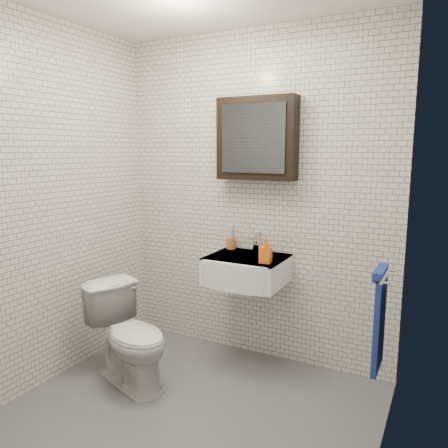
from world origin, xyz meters
TOP-DOWN VIEW (x-y plane):
  - ground at (0.00, 0.00)m, footprint 2.20×2.00m
  - room_shell at (0.00, 0.00)m, footprint 2.22×2.02m
  - washbasin at (0.05, 0.73)m, footprint 0.55×0.50m
  - faucet at (0.05, 0.93)m, footprint 0.06×0.20m
  - mirror_cabinet at (0.05, 0.93)m, footprint 0.60×0.15m
  - towel_rail at (1.04, 0.35)m, footprint 0.09×0.30m
  - toothbrush_cup at (-0.16, 0.94)m, footprint 0.09×0.09m
  - soap_bottle at (0.24, 0.66)m, footprint 0.09×0.09m
  - toilet at (-0.56, 0.17)m, footprint 0.77×0.60m

SIDE VIEW (x-z plane):
  - ground at x=0.00m, z-range 0.00..0.01m
  - toilet at x=-0.56m, z-range 0.00..0.69m
  - towel_rail at x=1.04m, z-range 0.43..1.01m
  - washbasin at x=0.05m, z-range 0.66..0.86m
  - toothbrush_cup at x=-0.16m, z-range 0.80..1.00m
  - faucet at x=0.05m, z-range 0.84..0.99m
  - soap_bottle at x=0.24m, z-range 0.85..1.02m
  - room_shell at x=0.00m, z-range 0.21..2.72m
  - mirror_cabinet at x=0.05m, z-range 1.40..2.00m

